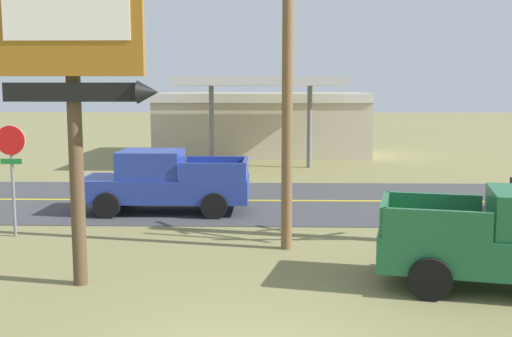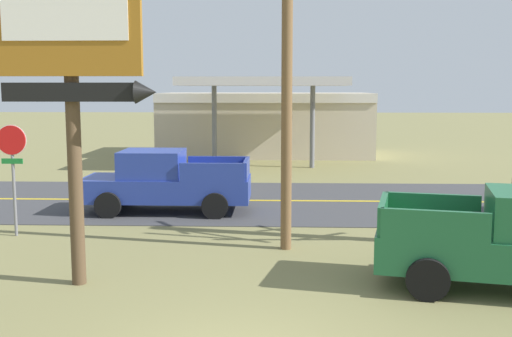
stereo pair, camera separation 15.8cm
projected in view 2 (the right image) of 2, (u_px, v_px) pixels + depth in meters
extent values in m
cube|color=#3D3D3F|center=(261.00, 201.00, 21.25)|extent=(140.00, 8.00, 0.02)
cube|color=gold|center=(261.00, 200.00, 21.25)|extent=(126.00, 0.20, 0.01)
cylinder|color=brown|center=(73.00, 126.00, 11.90)|extent=(0.28, 0.28, 6.34)
cube|color=#996019|center=(66.00, 24.00, 11.47)|extent=(2.84, 0.16, 1.92)
cube|color=white|center=(64.00, 11.00, 11.35)|extent=(2.39, 0.03, 1.08)
cube|color=black|center=(69.00, 92.00, 11.64)|extent=(2.56, 0.12, 0.36)
cone|color=black|center=(146.00, 92.00, 11.58)|extent=(0.40, 0.44, 0.44)
cylinder|color=slate|center=(14.00, 195.00, 16.15)|extent=(0.08, 0.08, 2.20)
cylinder|color=red|center=(11.00, 140.00, 15.93)|extent=(0.76, 0.03, 0.76)
cylinder|color=white|center=(11.00, 140.00, 15.95)|extent=(0.80, 0.01, 0.80)
cube|color=#19722D|center=(12.00, 161.00, 16.00)|extent=(0.56, 0.03, 0.14)
cylinder|color=brown|center=(287.00, 45.00, 14.33)|extent=(0.26, 0.26, 9.81)
cube|color=beige|center=(266.00, 124.00, 35.98)|extent=(12.00, 6.00, 3.60)
cube|color=silver|center=(265.00, 98.00, 32.75)|extent=(12.00, 0.12, 0.50)
cube|color=silver|center=(263.00, 82.00, 29.72)|extent=(8.00, 5.00, 0.40)
cylinder|color=slate|center=(214.00, 125.00, 30.08)|extent=(0.24, 0.24, 4.20)
cylinder|color=slate|center=(312.00, 125.00, 29.91)|extent=(0.24, 0.24, 4.20)
cube|color=#1E6038|center=(432.00, 207.00, 12.97)|extent=(1.93, 0.54, 0.56)
cube|color=#1E6038|center=(435.00, 226.00, 11.21)|extent=(1.93, 0.54, 0.56)
cube|color=#1E6038|center=(383.00, 213.00, 12.33)|extent=(0.53, 1.86, 0.56)
cylinder|color=black|center=(426.00, 252.00, 13.18)|extent=(0.84, 0.45, 0.80)
cylinder|color=black|center=(428.00, 279.00, 11.30)|extent=(0.84, 0.45, 0.80)
cube|color=#233893|center=(167.00, 188.00, 19.28)|extent=(5.20, 1.96, 0.72)
cube|color=#233893|center=(152.00, 164.00, 19.19)|extent=(1.90, 1.80, 0.84)
cube|color=#28333D|center=(124.00, 164.00, 19.22)|extent=(0.10, 1.66, 0.71)
cube|color=#233893|center=(212.00, 172.00, 18.23)|extent=(1.95, 0.12, 0.56)
cube|color=#233893|center=(218.00, 165.00, 20.05)|extent=(1.95, 0.12, 0.56)
cube|color=#233893|center=(246.00, 169.00, 19.10)|extent=(0.12, 1.88, 0.56)
cylinder|color=black|center=(108.00, 205.00, 18.41)|extent=(0.80, 0.28, 0.80)
cylinder|color=black|center=(124.00, 194.00, 20.35)|extent=(0.80, 0.28, 0.80)
cylinder|color=black|center=(215.00, 206.00, 18.29)|extent=(0.80, 0.28, 0.80)
cylinder|color=black|center=(221.00, 195.00, 20.24)|extent=(0.80, 0.28, 0.80)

